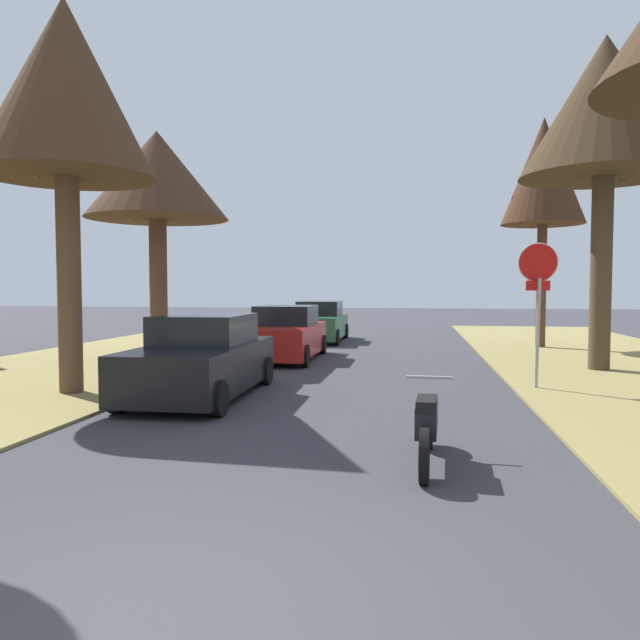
{
  "coord_description": "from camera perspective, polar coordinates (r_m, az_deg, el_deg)",
  "views": [
    {
      "loc": [
        1.6,
        -3.4,
        2.09
      ],
      "look_at": [
        0.12,
        5.95,
        1.59
      ],
      "focal_mm": 33.74,
      "sensor_mm": 36.0,
      "label": 1
    }
  ],
  "objects": [
    {
      "name": "street_tree_left_mid_b",
      "position": [
        18.26,
        -15.21,
        12.88
      ],
      "size": [
        4.05,
        4.05,
        6.53
      ],
      "color": "brown",
      "rests_on": "grass_verge_left"
    },
    {
      "name": "street_tree_right_mid_b",
      "position": [
        17.15,
        25.42,
        17.58
      ],
      "size": [
        4.05,
        4.05,
        8.25
      ],
      "color": "#493A26",
      "rests_on": "grass_verge_right"
    },
    {
      "name": "street_tree_right_far",
      "position": [
        22.54,
        20.43,
        12.95
      ],
      "size": [
        2.81,
        2.81,
        7.88
      ],
      "color": "#523625",
      "rests_on": "grass_verge_right"
    },
    {
      "name": "parked_sedan_red",
      "position": [
        17.66,
        -3.31,
        -1.41
      ],
      "size": [
        1.98,
        4.42,
        1.57
      ],
      "color": "red",
      "rests_on": "ground"
    },
    {
      "name": "ground_plane",
      "position": [
        4.3,
        -15.75,
        -26.17
      ],
      "size": [
        120.0,
        120.0,
        0.0
      ],
      "primitive_type": "plane",
      "color": "#38383D"
    },
    {
      "name": "parked_sedan_green",
      "position": [
        23.67,
        -0.07,
        -0.27
      ],
      "size": [
        1.98,
        4.42,
        1.57
      ],
      "color": "#28663D",
      "rests_on": "ground"
    },
    {
      "name": "stop_sign_far",
      "position": [
        13.02,
        19.97,
        3.31
      ],
      "size": [
        0.81,
        0.3,
        2.97
      ],
      "color": "#9EA0A5",
      "rests_on": "grass_verge_right"
    },
    {
      "name": "street_tree_left_mid_a",
      "position": [
        13.25,
        -23.03,
        19.33
      ],
      "size": [
        3.37,
        3.37,
        7.61
      ],
      "color": "brown",
      "rests_on": "grass_verge_left"
    },
    {
      "name": "parked_sedan_black",
      "position": [
        11.79,
        -11.13,
        -3.68
      ],
      "size": [
        1.98,
        4.42,
        1.57
      ],
      "color": "black",
      "rests_on": "ground"
    },
    {
      "name": "parked_motorcycle",
      "position": [
        7.3,
        10.11,
        -9.72
      ],
      "size": [
        0.6,
        2.05,
        0.97
      ],
      "color": "black",
      "rests_on": "ground"
    }
  ]
}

